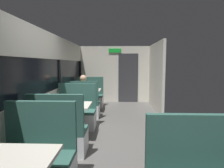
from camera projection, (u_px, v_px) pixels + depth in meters
name	position (u px, v px, depth m)	size (l,w,h in m)	color
ground_plane	(111.00, 144.00, 3.82)	(3.30, 9.20, 0.02)	#514F4C
carriage_window_panel_left	(38.00, 88.00, 3.75)	(0.09, 8.48, 2.30)	beige
carriage_end_bulkhead	(116.00, 75.00, 7.86)	(2.90, 0.11, 2.30)	beige
carriage_aisle_panel_right	(156.00, 76.00, 6.63)	(0.08, 2.40, 2.30)	beige
bench_near_window_facing_entry	(37.00, 163.00, 2.43)	(0.95, 0.50, 1.10)	silver
dining_table_mid_window	(69.00, 109.00, 3.99)	(0.90, 0.70, 0.74)	#9E9EA3
bench_mid_window_facing_end	(59.00, 136.00, 3.33)	(0.95, 0.50, 1.10)	silver
bench_mid_window_facing_entry	(76.00, 115.00, 4.72)	(0.95, 0.50, 1.10)	silver
dining_table_far_window	(87.00, 93.00, 6.27)	(0.90, 0.70, 0.74)	#9E9EA3
bench_far_window_facing_end	(83.00, 107.00, 5.61)	(0.95, 0.50, 1.10)	silver
bench_far_window_facing_entry	(90.00, 98.00, 7.00)	(0.95, 0.50, 1.10)	silver
seated_passenger	(83.00, 99.00, 5.66)	(0.47, 0.55, 1.26)	#26262D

